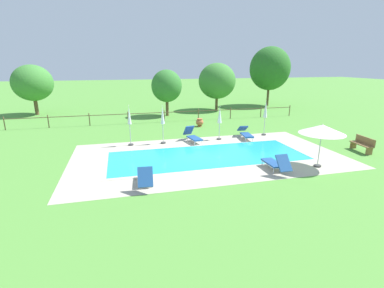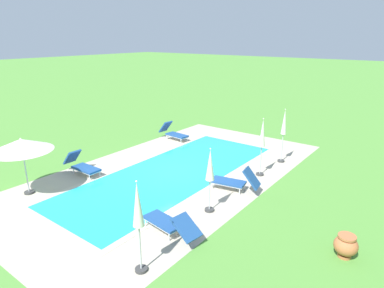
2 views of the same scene
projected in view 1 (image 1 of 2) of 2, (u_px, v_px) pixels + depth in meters
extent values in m
plane|color=#518E38|center=(208.00, 156.00, 15.62)|extent=(160.00, 160.00, 0.00)
cube|color=#B2A893|center=(208.00, 156.00, 15.62)|extent=(14.76, 7.98, 0.01)
cube|color=#23A8C1|center=(208.00, 156.00, 15.62)|extent=(10.78, 4.00, 0.01)
cube|color=#C0B59F|center=(198.00, 145.00, 17.59)|extent=(11.26, 0.24, 0.01)
cube|color=#C0B59F|center=(221.00, 169.00, 13.64)|extent=(11.26, 0.24, 0.01)
cube|color=#C0B59F|center=(295.00, 148.00, 16.94)|extent=(0.24, 4.00, 0.01)
cube|color=#C0B59F|center=(105.00, 164.00, 14.30)|extent=(0.24, 4.00, 0.01)
cube|color=navy|center=(247.00, 135.00, 18.90)|extent=(0.77, 1.37, 0.07)
cube|color=navy|center=(243.00, 128.00, 19.80)|extent=(0.70, 0.82, 0.51)
cube|color=silver|center=(247.00, 136.00, 18.92)|extent=(0.74, 1.34, 0.04)
cylinder|color=silver|center=(253.00, 139.00, 18.45)|extent=(0.04, 0.04, 0.28)
cylinder|color=silver|center=(245.00, 140.00, 18.39)|extent=(0.04, 0.04, 0.28)
cylinder|color=silver|center=(248.00, 135.00, 19.50)|extent=(0.04, 0.04, 0.28)
cylinder|color=silver|center=(241.00, 136.00, 19.45)|extent=(0.04, 0.04, 0.28)
cube|color=navy|center=(273.00, 163.00, 13.59)|extent=(0.60, 1.30, 0.07)
cube|color=navy|center=(284.00, 163.00, 12.64)|extent=(0.60, 0.62, 0.67)
cube|color=silver|center=(272.00, 164.00, 13.61)|extent=(0.57, 1.27, 0.04)
cylinder|color=silver|center=(262.00, 163.00, 14.09)|extent=(0.04, 0.04, 0.28)
cylinder|color=silver|center=(271.00, 162.00, 14.22)|extent=(0.04, 0.04, 0.28)
cylinder|color=silver|center=(273.00, 171.00, 13.07)|extent=(0.04, 0.04, 0.28)
cylinder|color=silver|center=(283.00, 170.00, 13.19)|extent=(0.04, 0.04, 0.28)
cube|color=navy|center=(195.00, 138.00, 18.10)|extent=(0.84, 1.39, 0.07)
cube|color=navy|center=(189.00, 130.00, 18.80)|extent=(0.70, 0.69, 0.70)
cube|color=silver|center=(195.00, 139.00, 18.11)|extent=(0.80, 1.36, 0.04)
cylinder|color=silver|center=(202.00, 142.00, 17.77)|extent=(0.04, 0.04, 0.28)
cylinder|color=silver|center=(195.00, 143.00, 17.56)|extent=(0.04, 0.04, 0.28)
cylinder|color=silver|center=(194.00, 138.00, 18.73)|extent=(0.04, 0.04, 0.28)
cylinder|color=silver|center=(187.00, 139.00, 18.52)|extent=(0.04, 0.04, 0.28)
cube|color=navy|center=(145.00, 176.00, 12.01)|extent=(0.71, 1.35, 0.07)
cube|color=navy|center=(145.00, 177.00, 11.05)|extent=(0.65, 0.64, 0.69)
cube|color=silver|center=(146.00, 177.00, 12.03)|extent=(0.68, 1.32, 0.04)
cylinder|color=silver|center=(140.00, 175.00, 12.54)|extent=(0.04, 0.04, 0.28)
cylinder|color=silver|center=(151.00, 174.00, 12.62)|extent=(0.04, 0.04, 0.28)
cylinder|color=silver|center=(140.00, 185.00, 11.50)|extent=(0.04, 0.04, 0.28)
cylinder|color=silver|center=(152.00, 184.00, 11.58)|extent=(0.04, 0.04, 0.28)
cylinder|color=#383838|center=(317.00, 166.00, 13.96)|extent=(0.36, 0.36, 0.08)
cylinder|color=#B2B5B7|center=(320.00, 146.00, 13.68)|extent=(0.04, 0.04, 2.12)
cone|color=white|center=(322.00, 129.00, 13.45)|extent=(2.17, 2.17, 0.44)
sphere|color=white|center=(323.00, 125.00, 13.38)|extent=(0.06, 0.06, 0.06)
cylinder|color=#383838|center=(131.00, 145.00, 17.62)|extent=(0.32, 0.32, 0.08)
cylinder|color=#B2B5B7|center=(130.00, 135.00, 17.45)|extent=(0.04, 0.04, 1.36)
cone|color=white|center=(129.00, 115.00, 17.10)|extent=(0.24, 0.24, 1.13)
sphere|color=white|center=(128.00, 106.00, 16.94)|extent=(0.05, 0.05, 0.05)
cylinder|color=#383838|center=(163.00, 143.00, 18.04)|extent=(0.32, 0.32, 0.08)
cylinder|color=#B2B5B7|center=(163.00, 134.00, 17.87)|extent=(0.04, 0.04, 1.29)
cone|color=white|center=(162.00, 115.00, 17.53)|extent=(0.26, 0.26, 1.15)
sphere|color=white|center=(162.00, 105.00, 17.37)|extent=(0.05, 0.05, 0.05)
cylinder|color=#383838|center=(219.00, 139.00, 18.96)|extent=(0.32, 0.32, 0.08)
cylinder|color=#B2B5B7|center=(219.00, 131.00, 18.82)|extent=(0.04, 0.04, 1.15)
cone|color=white|center=(220.00, 115.00, 18.51)|extent=(0.29, 0.29, 1.05)
sphere|color=white|center=(220.00, 107.00, 18.36)|extent=(0.05, 0.05, 0.05)
cylinder|color=#383838|center=(264.00, 135.00, 20.13)|extent=(0.32, 0.32, 0.08)
cylinder|color=#B2B5B7|center=(264.00, 126.00, 19.96)|extent=(0.04, 0.04, 1.30)
cone|color=white|center=(266.00, 109.00, 19.62)|extent=(0.28, 0.28, 1.14)
sphere|color=white|center=(266.00, 101.00, 19.46)|extent=(0.05, 0.05, 0.05)
cube|color=olive|center=(362.00, 144.00, 16.26)|extent=(0.59, 1.54, 0.06)
cube|color=olive|center=(365.00, 140.00, 16.22)|extent=(0.20, 1.50, 0.40)
cube|color=olive|center=(369.00, 151.00, 15.72)|extent=(0.40, 0.10, 0.41)
cube|color=olive|center=(353.00, 145.00, 16.93)|extent=(0.40, 0.10, 0.41)
cylinder|color=#B7663D|center=(200.00, 126.00, 22.90)|extent=(0.34, 0.34, 0.08)
ellipsoid|color=#B7663D|center=(200.00, 122.00, 22.82)|extent=(0.62, 0.62, 0.54)
cylinder|color=#B7663D|center=(200.00, 119.00, 22.74)|extent=(0.47, 0.47, 0.06)
cylinder|color=brown|center=(4.00, 123.00, 21.55)|extent=(0.08, 0.08, 1.05)
cylinder|color=brown|center=(48.00, 121.00, 22.29)|extent=(0.08, 0.08, 1.05)
cylinder|color=brown|center=(89.00, 119.00, 23.04)|extent=(0.08, 0.08, 1.05)
cylinder|color=brown|center=(128.00, 118.00, 23.78)|extent=(0.08, 0.08, 1.05)
cylinder|color=brown|center=(164.00, 116.00, 24.53)|extent=(0.08, 0.08, 1.05)
cylinder|color=brown|center=(198.00, 115.00, 25.27)|extent=(0.08, 0.08, 1.05)
cylinder|color=brown|center=(230.00, 113.00, 26.02)|extent=(0.08, 0.08, 1.05)
cylinder|color=brown|center=(261.00, 112.00, 26.76)|extent=(0.08, 0.08, 1.05)
cylinder|color=brown|center=(290.00, 110.00, 27.51)|extent=(0.08, 0.08, 1.05)
cube|color=brown|center=(164.00, 112.00, 24.44)|extent=(24.89, 0.05, 0.05)
cylinder|color=brown|center=(167.00, 107.00, 27.40)|extent=(0.28, 0.28, 1.74)
ellipsoid|color=#33752D|center=(167.00, 86.00, 26.84)|extent=(2.92, 2.92, 3.08)
cylinder|color=brown|center=(36.00, 106.00, 27.93)|extent=(0.35, 0.35, 1.83)
ellipsoid|color=#3D7F33|center=(33.00, 83.00, 27.31)|extent=(3.80, 3.80, 3.49)
cylinder|color=brown|center=(217.00, 102.00, 30.83)|extent=(0.28, 0.28, 1.72)
ellipsoid|color=#3D7F33|center=(217.00, 81.00, 30.20)|extent=(3.99, 3.99, 3.80)
cylinder|color=brown|center=(268.00, 95.00, 33.99)|extent=(0.27, 0.27, 2.50)
ellipsoid|color=#286623|center=(270.00, 69.00, 33.12)|extent=(4.73, 4.73, 5.04)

